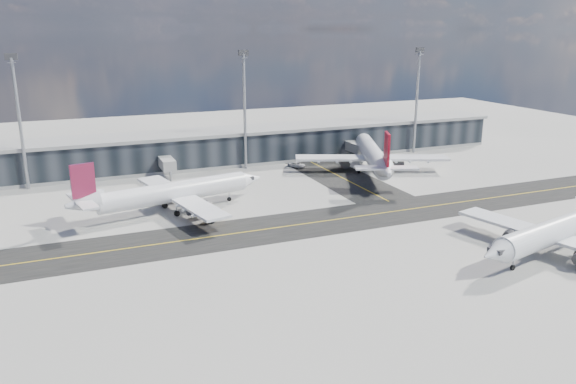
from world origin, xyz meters
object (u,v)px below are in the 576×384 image
Objects in this scene: airliner_near at (560,230)px; service_van at (297,165)px; airliner_af at (172,193)px; airliner_redtail at (373,155)px; baggage_tug at (215,215)px.

airliner_near is 8.09× the size of service_van.
airliner_af is 0.92× the size of airliner_redtail.
airliner_redtail reaches higher than service_van.
baggage_tug is at bearing -133.77° from airliner_redtail.
airliner_near is at bearing 21.18° from baggage_tug.
service_van is at bearing 162.90° from airliner_redtail.
airliner_af reaches higher than airliner_near.
baggage_tug is at bearing -162.04° from service_van.
airliner_af is at bearing -175.38° from service_van.
service_van is at bearing -0.10° from airliner_near.
airliner_af is 8.31× the size of service_van.
baggage_tug is at bearing 39.32° from airliner_near.
baggage_tug is 0.79× the size of service_van.
airliner_af reaches higher than service_van.
airliner_redtail is 19.47m from service_van.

